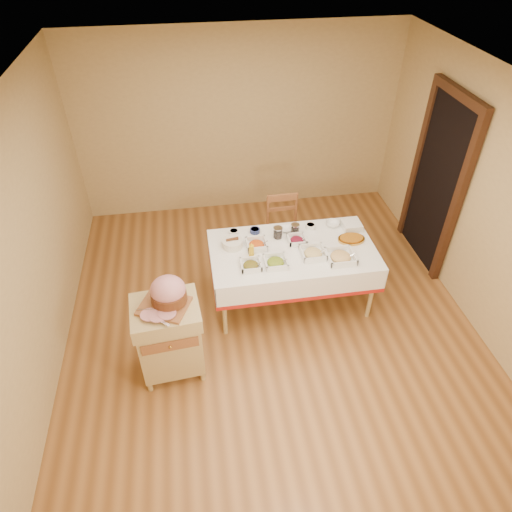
# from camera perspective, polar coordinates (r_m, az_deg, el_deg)

# --- Properties ---
(room_shell) EXTENTS (5.00, 5.00, 5.00)m
(room_shell) POSITION_cam_1_polar(r_m,az_deg,el_deg) (4.42, 2.05, 3.66)
(room_shell) COLOR #905C2C
(room_shell) RESTS_ON ground
(doorway) EXTENTS (0.09, 1.10, 2.20)m
(doorway) POSITION_cam_1_polar(r_m,az_deg,el_deg) (5.98, 21.75, 8.79)
(doorway) COLOR black
(doorway) RESTS_ON ground
(dining_table) EXTENTS (1.82, 1.02, 0.76)m
(dining_table) POSITION_cam_1_polar(r_m,az_deg,el_deg) (5.14, 4.54, -0.52)
(dining_table) COLOR tan
(dining_table) RESTS_ON ground
(butcher_cart) EXTENTS (0.67, 0.57, 0.89)m
(butcher_cart) POSITION_cam_1_polar(r_m,az_deg,el_deg) (4.53, -10.79, -9.69)
(butcher_cart) COLOR tan
(butcher_cart) RESTS_ON ground
(dining_chair) EXTENTS (0.43, 0.41, 0.94)m
(dining_chair) POSITION_cam_1_polar(r_m,az_deg,el_deg) (5.77, 3.49, 3.13)
(dining_chair) COLOR brown
(dining_chair) RESTS_ON ground
(ham_on_board) EXTENTS (0.46, 0.44, 0.30)m
(ham_on_board) POSITION_cam_1_polar(r_m,az_deg,el_deg) (4.19, -10.99, -4.63)
(ham_on_board) COLOR brown
(ham_on_board) RESTS_ON butcher_cart
(serving_dish_a) EXTENTS (0.22, 0.21, 0.09)m
(serving_dish_a) POSITION_cam_1_polar(r_m,az_deg,el_deg) (4.76, -0.65, -1.14)
(serving_dish_a) COLOR white
(serving_dish_a) RESTS_ON dining_table
(serving_dish_b) EXTENTS (0.24, 0.24, 0.10)m
(serving_dish_b) POSITION_cam_1_polar(r_m,az_deg,el_deg) (4.80, 2.47, -0.75)
(serving_dish_b) COLOR white
(serving_dish_b) RESTS_ON dining_table
(serving_dish_c) EXTENTS (0.26, 0.26, 0.11)m
(serving_dish_c) POSITION_cam_1_polar(r_m,az_deg,el_deg) (4.95, 7.15, 0.37)
(serving_dish_c) COLOR white
(serving_dish_c) RESTS_ON dining_table
(serving_dish_d) EXTENTS (0.29, 0.29, 0.11)m
(serving_dish_d) POSITION_cam_1_polar(r_m,az_deg,el_deg) (4.94, 10.54, -0.08)
(serving_dish_d) COLOR white
(serving_dish_d) RESTS_ON dining_table
(serving_dish_e) EXTENTS (0.24, 0.22, 0.11)m
(serving_dish_e) POSITION_cam_1_polar(r_m,az_deg,el_deg) (5.03, 0.07, 1.46)
(serving_dish_e) COLOR white
(serving_dish_e) RESTS_ON dining_table
(serving_dish_f) EXTENTS (0.21, 0.20, 0.10)m
(serving_dish_f) POSITION_cam_1_polar(r_m,az_deg,el_deg) (5.12, 5.13, 2.02)
(serving_dish_f) COLOR white
(serving_dish_f) RESTS_ON dining_table
(small_bowl_left) EXTENTS (0.11, 0.11, 0.05)m
(small_bowl_left) POSITION_cam_1_polar(r_m,az_deg,el_deg) (5.23, -2.79, 3.01)
(small_bowl_left) COLOR white
(small_bowl_left) RESTS_ON dining_table
(small_bowl_mid) EXTENTS (0.12, 0.12, 0.05)m
(small_bowl_mid) POSITION_cam_1_polar(r_m,az_deg,el_deg) (5.25, -0.14, 3.22)
(small_bowl_mid) COLOR navy
(small_bowl_mid) RESTS_ON dining_table
(small_bowl_right) EXTENTS (0.11, 0.11, 0.06)m
(small_bowl_right) POSITION_cam_1_polar(r_m,az_deg,el_deg) (5.35, 6.83, 3.73)
(small_bowl_right) COLOR white
(small_bowl_right) RESTS_ON dining_table
(bowl_white_imported) EXTENTS (0.15, 0.15, 0.04)m
(bowl_white_imported) POSITION_cam_1_polar(r_m,az_deg,el_deg) (5.30, 3.79, 3.37)
(bowl_white_imported) COLOR white
(bowl_white_imported) RESTS_ON dining_table
(bowl_small_imported) EXTENTS (0.17, 0.17, 0.05)m
(bowl_small_imported) POSITION_cam_1_polar(r_m,az_deg,el_deg) (5.44, 9.55, 4.00)
(bowl_small_imported) COLOR white
(bowl_small_imported) RESTS_ON dining_table
(preserve_jar_left) EXTENTS (0.10, 0.10, 0.13)m
(preserve_jar_left) POSITION_cam_1_polar(r_m,az_deg,el_deg) (5.16, 2.74, 2.89)
(preserve_jar_left) COLOR silver
(preserve_jar_left) RESTS_ON dining_table
(preserve_jar_right) EXTENTS (0.10, 0.10, 0.13)m
(preserve_jar_right) POSITION_cam_1_polar(r_m,az_deg,el_deg) (5.23, 4.90, 3.32)
(preserve_jar_right) COLOR silver
(preserve_jar_right) RESTS_ON dining_table
(mustard_bottle) EXTENTS (0.06, 0.06, 0.17)m
(mustard_bottle) POSITION_cam_1_polar(r_m,az_deg,el_deg) (4.87, -0.57, 0.73)
(mustard_bottle) COLOR gold
(mustard_bottle) RESTS_ON dining_table
(bread_basket) EXTENTS (0.23, 0.23, 0.10)m
(bread_basket) POSITION_cam_1_polar(r_m,az_deg,el_deg) (5.04, -2.96, 1.62)
(bread_basket) COLOR silver
(bread_basket) RESTS_ON dining_table
(plate_stack) EXTENTS (0.21, 0.21, 0.08)m
(plate_stack) POSITION_cam_1_polar(r_m,az_deg,el_deg) (5.43, 11.83, 3.78)
(plate_stack) COLOR white
(plate_stack) RESTS_ON dining_table
(brass_platter) EXTENTS (0.31, 0.22, 0.04)m
(brass_platter) POSITION_cam_1_polar(r_m,az_deg,el_deg) (5.25, 11.83, 2.12)
(brass_platter) COLOR #BD8E35
(brass_platter) RESTS_ON dining_table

